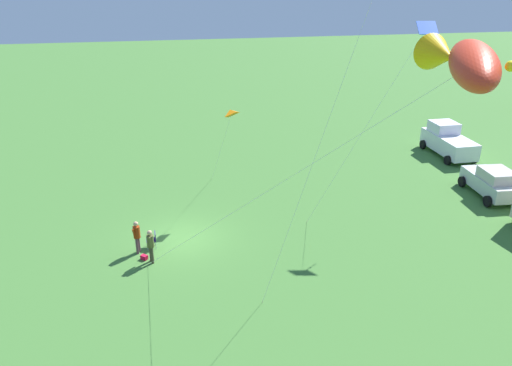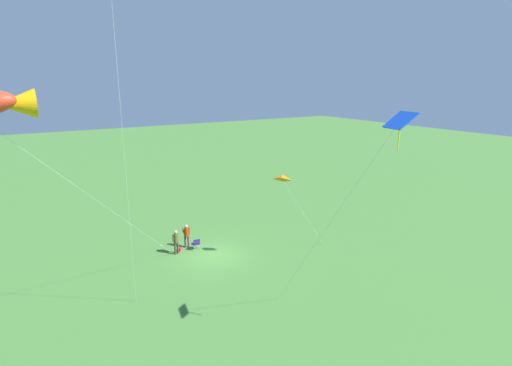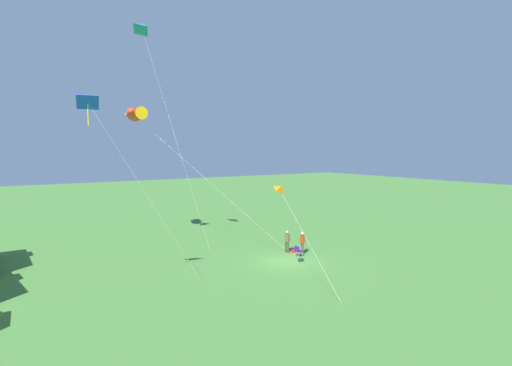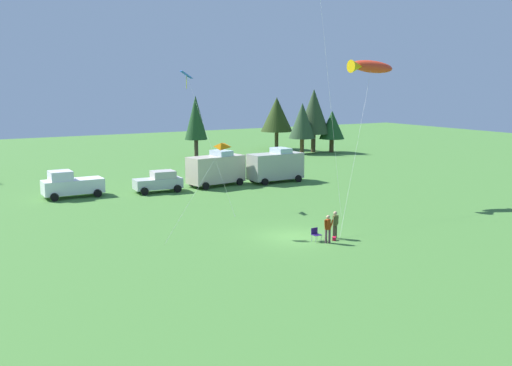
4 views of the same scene
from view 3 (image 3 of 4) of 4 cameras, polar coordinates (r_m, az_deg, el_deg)
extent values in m
plane|color=#427732|center=(29.21, 4.46, -11.16)|extent=(160.00, 160.00, 0.00)
cylinder|color=#3D3726|center=(31.66, 4.30, -9.09)|extent=(0.14, 0.14, 0.85)
cylinder|color=#3D3726|center=(31.54, 4.62, -9.15)|extent=(0.14, 0.14, 0.85)
cylinder|color=#4A4E26|center=(31.43, 4.47, -7.82)|extent=(0.42, 0.42, 0.62)
sphere|color=tan|center=(31.33, 4.48, -7.00)|extent=(0.24, 0.24, 0.24)
cylinder|color=#4A4E26|center=(31.59, 4.24, -7.70)|extent=(0.11, 0.11, 0.55)
cylinder|color=#4A4E26|center=(31.36, 4.83, -7.80)|extent=(0.17, 0.13, 0.56)
cube|color=navy|center=(30.53, 6.16, -9.64)|extent=(0.50, 0.50, 0.04)
cube|color=navy|center=(30.34, 5.85, -9.34)|extent=(0.48, 0.06, 0.40)
cylinder|color=#A5A8AD|center=(30.87, 6.18, -9.88)|extent=(0.03, 0.03, 0.42)
cylinder|color=#A5A8AD|center=(30.57, 6.72, -10.04)|extent=(0.03, 0.03, 0.42)
cylinder|color=#A5A8AD|center=(30.60, 5.59, -10.01)|extent=(0.03, 0.03, 0.42)
cylinder|color=#A5A8AD|center=(30.30, 6.12, -10.17)|extent=(0.03, 0.03, 0.42)
cylinder|color=#533742|center=(31.32, 6.56, -9.27)|extent=(0.14, 0.14, 0.85)
cylinder|color=#533742|center=(31.12, 6.70, -9.36)|extent=(0.14, 0.14, 0.85)
cylinder|color=#8F2E0C|center=(31.05, 6.64, -8.00)|extent=(0.43, 0.43, 0.62)
sphere|color=tan|center=(30.95, 6.65, -7.17)|extent=(0.24, 0.24, 0.24)
cylinder|color=#8F2E0C|center=(31.24, 6.62, -7.86)|extent=(0.26, 0.16, 0.55)
cylinder|color=#8F2E0C|center=(30.88, 6.88, -8.01)|extent=(0.15, 0.13, 0.55)
cube|color=red|center=(31.66, 5.38, -9.69)|extent=(0.38, 0.39, 0.22)
ellipsoid|color=red|center=(35.86, -17.06, 9.30)|extent=(3.67, 2.50, 1.34)
cone|color=#EAB00C|center=(34.39, -16.33, 9.51)|extent=(1.20, 1.04, 1.04)
sphere|color=yellow|center=(36.69, -17.97, 9.35)|extent=(0.25, 0.25, 0.25)
cylinder|color=silver|center=(32.88, -6.90, 0.34)|extent=(9.87, 8.94, 10.96)
cylinder|color=#4C3823|center=(32.00, 4.52, -9.72)|extent=(0.04, 0.04, 0.01)
pyramid|color=orange|center=(23.48, 3.68, -0.77)|extent=(1.06, 1.09, 0.56)
cylinder|color=silver|center=(22.57, 7.61, -8.61)|extent=(4.36, 0.82, 5.62)
cylinder|color=#4C3823|center=(22.16, 12.19, -16.55)|extent=(0.04, 0.04, 0.01)
cube|color=blue|center=(21.21, -22.92, 10.58)|extent=(1.02, 1.15, 0.60)
cylinder|color=yellow|center=(21.15, -22.87, 8.95)|extent=(0.04, 0.04, 1.01)
cylinder|color=silver|center=(22.52, -14.72, -2.69)|extent=(0.93, 6.37, 10.31)
cylinder|color=#4C3823|center=(25.27, -7.76, -13.76)|extent=(0.04, 0.04, 0.01)
pyramid|color=teal|center=(32.22, -15.65, 20.52)|extent=(1.72, 1.31, 0.99)
cylinder|color=silver|center=(31.23, -11.10, 5.24)|extent=(1.11, 4.73, 16.61)
cylinder|color=#4C3823|center=(32.71, -6.61, -9.42)|extent=(0.04, 0.04, 0.01)
camera|label=1|loc=(49.17, -12.12, 10.72)|focal=35.00mm
camera|label=2|loc=(33.86, -43.81, 9.81)|focal=28.00mm
camera|label=4|loc=(48.15, 54.96, 4.80)|focal=42.00mm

